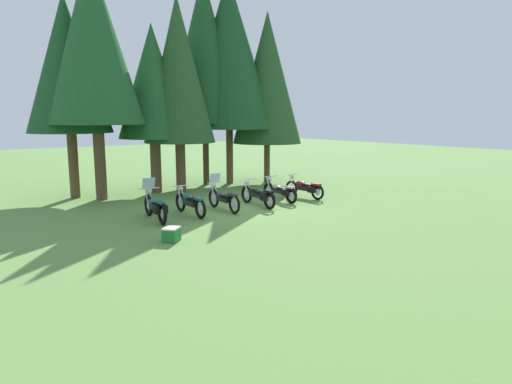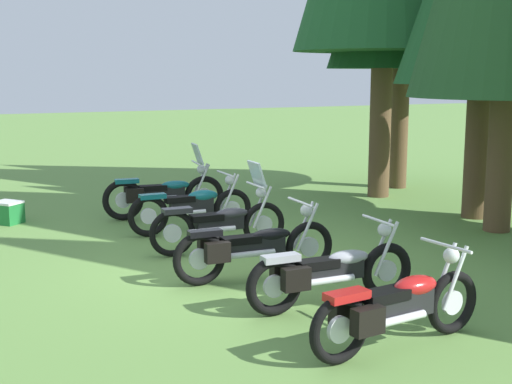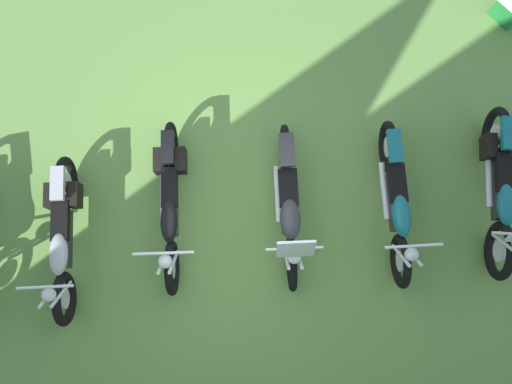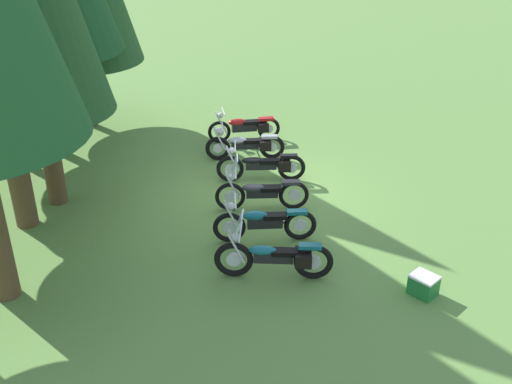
{
  "view_description": "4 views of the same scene",
  "coord_description": "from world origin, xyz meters",
  "px_view_note": "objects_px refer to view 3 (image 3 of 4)",
  "views": [
    {
      "loc": [
        -9.76,
        -14.19,
        3.52
      ],
      "look_at": [
        0.6,
        -0.33,
        0.61
      ],
      "focal_mm": 31.8,
      "sensor_mm": 36.0,
      "label": 1
    },
    {
      "loc": [
        8.84,
        -3.95,
        2.72
      ],
      "look_at": [
        -0.88,
        0.68,
        0.85
      ],
      "focal_mm": 48.31,
      "sensor_mm": 36.0,
      "label": 2
    },
    {
      "loc": [
        -0.2,
        1.07,
        7.19
      ],
      "look_at": [
        -0.29,
        -0.18,
        0.7
      ],
      "focal_mm": 37.07,
      "sensor_mm": 36.0,
      "label": 3
    },
    {
      "loc": [
        -13.06,
        1.06,
        6.87
      ],
      "look_at": [
        -0.95,
        0.13,
        0.59
      ],
      "focal_mm": 41.89,
      "sensor_mm": 36.0,
      "label": 4
    }
  ],
  "objects_px": {
    "motorcycle_2": "(289,207)",
    "motorcycle_4": "(63,235)",
    "motorcycle_1": "(396,203)",
    "motorcycle_3": "(171,202)",
    "motorcycle_0": "(500,189)"
  },
  "relations": [
    {
      "from": "motorcycle_4",
      "to": "motorcycle_2",
      "type": "bearing_deg",
      "value": 94.28
    },
    {
      "from": "motorcycle_0",
      "to": "motorcycle_2",
      "type": "xyz_separation_m",
      "value": [
        2.77,
        0.04,
        -0.01
      ]
    },
    {
      "from": "motorcycle_0",
      "to": "motorcycle_4",
      "type": "height_order",
      "value": "motorcycle_0"
    },
    {
      "from": "motorcycle_3",
      "to": "motorcycle_1",
      "type": "bearing_deg",
      "value": 87.74
    },
    {
      "from": "motorcycle_2",
      "to": "motorcycle_4",
      "type": "relative_size",
      "value": 1.0
    },
    {
      "from": "motorcycle_2",
      "to": "motorcycle_0",
      "type": "bearing_deg",
      "value": 92.5
    },
    {
      "from": "motorcycle_2",
      "to": "motorcycle_3",
      "type": "xyz_separation_m",
      "value": [
        1.52,
        -0.18,
        -0.03
      ]
    },
    {
      "from": "motorcycle_2",
      "to": "motorcycle_3",
      "type": "bearing_deg",
      "value": -95.1
    },
    {
      "from": "motorcycle_0",
      "to": "motorcycle_4",
      "type": "distance_m",
      "value": 5.69
    },
    {
      "from": "motorcycle_1",
      "to": "motorcycle_4",
      "type": "distance_m",
      "value": 4.32
    },
    {
      "from": "motorcycle_0",
      "to": "motorcycle_3",
      "type": "height_order",
      "value": "motorcycle_0"
    },
    {
      "from": "motorcycle_1",
      "to": "motorcycle_2",
      "type": "height_order",
      "value": "motorcycle_2"
    },
    {
      "from": "motorcycle_0",
      "to": "motorcycle_1",
      "type": "relative_size",
      "value": 1.04
    },
    {
      "from": "motorcycle_0",
      "to": "motorcycle_3",
      "type": "relative_size",
      "value": 1.0
    },
    {
      "from": "motorcycle_1",
      "to": "motorcycle_2",
      "type": "relative_size",
      "value": 1.01
    }
  ]
}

